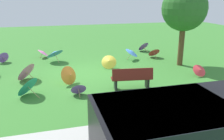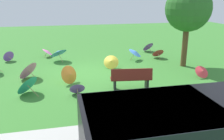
{
  "view_description": "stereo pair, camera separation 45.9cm",
  "coord_description": "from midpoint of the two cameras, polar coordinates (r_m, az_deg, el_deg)",
  "views": [
    {
      "loc": [
        1.62,
        10.7,
        3.54
      ],
      "look_at": [
        -0.84,
        1.61,
        0.6
      ],
      "focal_mm": 38.08,
      "sensor_mm": 36.0,
      "label": 1
    },
    {
      "loc": [
        1.18,
        10.81,
        3.54
      ],
      "look_at": [
        -0.84,
        1.61,
        0.6
      ],
      "focal_mm": 38.08,
      "sensor_mm": 36.0,
      "label": 2
    }
  ],
  "objects": [
    {
      "name": "ground",
      "position": [
        11.41,
        -7.35,
        -0.88
      ],
      "size": [
        40.0,
        40.0,
        0.0
      ],
      "primitive_type": "plane",
      "color": "#387A2D"
    },
    {
      "name": "van_dark",
      "position": [
        5.3,
        17.45,
        -13.34
      ],
      "size": [
        4.6,
        2.12,
        1.53
      ],
      "color": "black",
      "rests_on": "ground"
    },
    {
      "name": "park_bench",
      "position": [
        9.3,
        3.41,
        -2.02
      ],
      "size": [
        1.65,
        0.68,
        0.9
      ],
      "color": "maroon",
      "rests_on": "ground"
    },
    {
      "name": "shade_tree",
      "position": [
        12.74,
        15.98,
        13.93
      ],
      "size": [
        2.28,
        2.28,
        4.09
      ],
      "color": "brown",
      "rests_on": "ground"
    },
    {
      "name": "parasol_blue_1",
      "position": [
        13.61,
        -14.59,
        4.01
      ],
      "size": [
        1.27,
        1.26,
        0.85
      ],
      "color": "tan",
      "rests_on": "ground"
    },
    {
      "name": "parasol_yellow_0",
      "position": [
        12.1,
        -1.82,
        2.03
      ],
      "size": [
        0.88,
        0.75,
        0.7
      ],
      "color": "tan",
      "rests_on": "ground"
    },
    {
      "name": "parasol_pink_0",
      "position": [
        11.07,
        -21.33,
        -0.18
      ],
      "size": [
        1.1,
        1.17,
        0.87
      ],
      "color": "tan",
      "rests_on": "ground"
    },
    {
      "name": "parasol_orange_0",
      "position": [
        10.07,
        -11.44,
        -1.23
      ],
      "size": [
        0.86,
        0.8,
        0.79
      ],
      "color": "tan",
      "rests_on": "ground"
    },
    {
      "name": "parasol_purple_0",
      "position": [
        8.96,
        -9.55,
        -4.34
      ],
      "size": [
        0.59,
        0.57,
        0.54
      ],
      "color": "tan",
      "rests_on": "ground"
    },
    {
      "name": "parasol_purple_1",
      "position": [
        16.01,
        6.6,
        5.81
      ],
      "size": [
        0.95,
        0.88,
        0.71
      ],
      "color": "tan",
      "rests_on": "ground"
    },
    {
      "name": "parasol_teal_0",
      "position": [
        9.32,
        -21.2,
        -3.53
      ],
      "size": [
        1.05,
        1.09,
        0.81
      ],
      "color": "tan",
      "rests_on": "ground"
    },
    {
      "name": "parasol_purple_3",
      "position": [
        14.53,
        -25.58,
        2.79
      ],
      "size": [
        0.68,
        0.66,
        0.63
      ],
      "color": "tan",
      "rests_on": "ground"
    },
    {
      "name": "parasol_pink_2",
      "position": [
        14.84,
        -17.0,
        4.11
      ],
      "size": [
        0.67,
        0.73,
        0.58
      ],
      "color": "tan",
      "rests_on": "ground"
    },
    {
      "name": "parasol_blue_3",
      "position": [
        13.68,
        3.9,
        4.36
      ],
      "size": [
        1.03,
        1.04,
        0.74
      ],
      "color": "tan",
      "rests_on": "ground"
    },
    {
      "name": "parasol_red_1",
      "position": [
        14.43,
        9.07,
        4.34
      ],
      "size": [
        0.76,
        0.69,
        0.65
      ],
      "color": "tan",
      "rests_on": "ground"
    },
    {
      "name": "parasol_red_3",
      "position": [
        11.47,
        19.25,
        -0.03
      ],
      "size": [
        0.67,
        0.59,
        0.56
      ],
      "color": "tan",
      "rests_on": "ground"
    }
  ]
}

